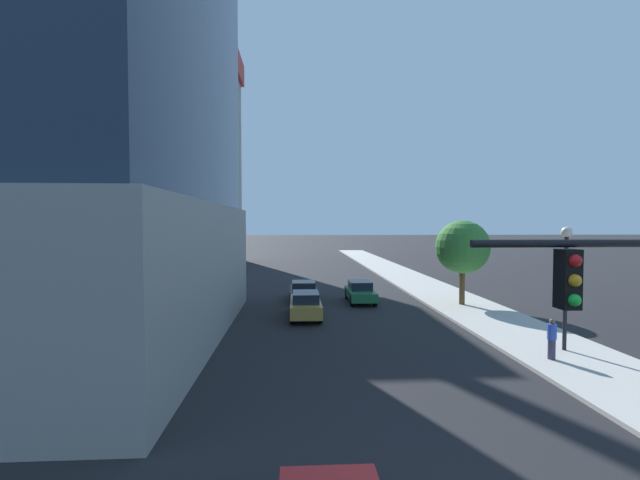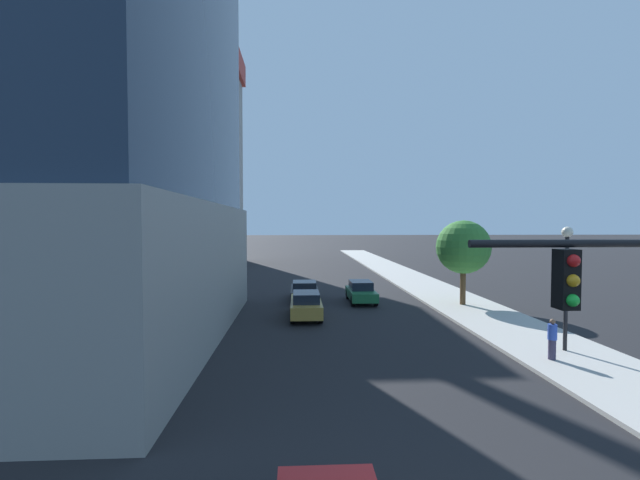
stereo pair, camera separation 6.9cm
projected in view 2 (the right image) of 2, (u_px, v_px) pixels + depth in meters
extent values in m
cube|color=#B2AFA8|center=(482.00, 314.00, 25.43)|extent=(4.64, 120.00, 0.15)
cube|color=#9E9B93|center=(180.00, 157.00, 57.31)|extent=(15.17, 12.11, 28.65)
cube|color=#C63D33|center=(179.00, 59.00, 56.82)|extent=(16.08, 12.83, 3.00)
cube|color=red|center=(208.00, 119.00, 53.77)|extent=(0.90, 0.90, 37.08)
cylinder|color=black|center=(637.00, 243.00, 7.57)|extent=(6.04, 0.14, 0.14)
cube|color=black|center=(566.00, 279.00, 7.52)|extent=(0.32, 0.36, 1.05)
sphere|color=red|center=(573.00, 261.00, 7.32)|extent=(0.22, 0.22, 0.22)
sphere|color=orange|center=(573.00, 281.00, 7.33)|extent=(0.22, 0.22, 0.22)
sphere|color=green|center=(573.00, 300.00, 7.35)|extent=(0.22, 0.22, 0.22)
cylinder|color=black|center=(566.00, 294.00, 17.80)|extent=(0.16, 0.16, 4.75)
sphere|color=silver|center=(567.00, 232.00, 17.70)|extent=(0.44, 0.44, 0.44)
cylinder|color=brown|center=(463.00, 286.00, 28.02)|extent=(0.36, 0.36, 2.45)
sphere|color=#387F33|center=(463.00, 247.00, 27.92)|extent=(3.48, 3.48, 3.48)
cube|color=black|center=(304.00, 292.00, 30.41)|extent=(1.90, 4.43, 0.62)
cube|color=#19212D|center=(304.00, 285.00, 29.99)|extent=(1.60, 1.95, 0.52)
cylinder|color=black|center=(293.00, 293.00, 31.88)|extent=(0.22, 0.60, 0.60)
cylinder|color=black|center=(315.00, 292.00, 31.97)|extent=(0.22, 0.60, 0.60)
cylinder|color=black|center=(292.00, 300.00, 28.87)|extent=(0.22, 0.60, 0.60)
cylinder|color=black|center=(317.00, 300.00, 28.96)|extent=(0.22, 0.60, 0.60)
cube|color=#1E6638|center=(361.00, 294.00, 29.56)|extent=(1.72, 4.12, 0.59)
cube|color=#19212D|center=(361.00, 285.00, 29.72)|extent=(1.45, 2.12, 0.57)
cylinder|color=black|center=(348.00, 294.00, 30.93)|extent=(0.22, 0.69, 0.69)
cylinder|color=black|center=(369.00, 294.00, 31.01)|extent=(0.22, 0.69, 0.69)
cylinder|color=black|center=(353.00, 301.00, 28.14)|extent=(0.22, 0.69, 0.69)
cylinder|color=black|center=(376.00, 301.00, 28.22)|extent=(0.22, 0.69, 0.69)
cube|color=#AD8938|center=(306.00, 306.00, 24.89)|extent=(1.75, 4.70, 0.70)
cube|color=#19212D|center=(306.00, 297.00, 24.33)|extent=(1.47, 2.12, 0.54)
cylinder|color=black|center=(293.00, 306.00, 26.46)|extent=(0.22, 0.69, 0.69)
cylinder|color=black|center=(318.00, 306.00, 26.54)|extent=(0.22, 0.69, 0.69)
cylinder|color=black|center=(292.00, 317.00, 23.27)|extent=(0.22, 0.69, 0.69)
cylinder|color=black|center=(321.00, 317.00, 23.35)|extent=(0.22, 0.69, 0.69)
cylinder|color=#38334C|center=(552.00, 349.00, 16.67)|extent=(0.28, 0.28, 0.77)
cylinder|color=#2D4CB2|center=(552.00, 332.00, 16.64)|extent=(0.34, 0.34, 0.60)
sphere|color=brown|center=(553.00, 322.00, 16.62)|extent=(0.21, 0.21, 0.21)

